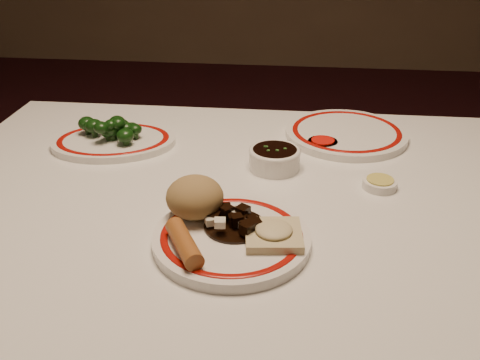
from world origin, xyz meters
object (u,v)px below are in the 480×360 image
object	(u,v)px
soy_bowl	(275,159)
main_plate	(232,238)
stirfry_heap	(235,221)
dining_table	(235,238)
rice_mound	(195,197)
fried_wonton	(274,233)
broccoli_pile	(114,128)
broccoli_plate	(114,141)
spring_roll	(184,243)

from	to	relation	value
soy_bowl	main_plate	bearing A→B (deg)	-100.98
stirfry_heap	dining_table	bearing A→B (deg)	96.67
main_plate	soy_bowl	xyz separation A→B (m)	(0.05, 0.27, 0.01)
dining_table	main_plate	world-z (taller)	main_plate
rice_mound	fried_wonton	size ratio (longest dim) A/B	1.00
dining_table	broccoli_pile	xyz separation A→B (m)	(-0.29, 0.20, 0.13)
stirfry_heap	broccoli_plate	xyz separation A→B (m)	(-0.30, 0.32, -0.02)
main_plate	fried_wonton	distance (m)	0.07
fried_wonton	broccoli_plate	distance (m)	0.51
main_plate	broccoli_pile	bearing A→B (deg)	130.50
rice_mound	stirfry_heap	world-z (taller)	rice_mound
broccoli_plate	broccoli_pile	size ratio (longest dim) A/B	2.07
broccoli_pile	soy_bowl	bearing A→B (deg)	-12.52
spring_roll	stirfry_heap	world-z (taller)	same
broccoli_pile	soy_bowl	xyz separation A→B (m)	(0.35, -0.08, -0.02)
dining_table	broccoli_pile	size ratio (longest dim) A/B	8.23
stirfry_heap	broccoli_pile	size ratio (longest dim) A/B	0.68
dining_table	spring_roll	xyz separation A→B (m)	(-0.05, -0.20, 0.12)
dining_table	stirfry_heap	world-z (taller)	stirfry_heap
dining_table	broccoli_pile	bearing A→B (deg)	145.06
spring_roll	broccoli_plate	bearing A→B (deg)	92.79
rice_mound	broccoli_plate	size ratio (longest dim) A/B	0.31
stirfry_heap	soy_bowl	distance (m)	0.25
stirfry_heap	broccoli_plate	world-z (taller)	stirfry_heap
rice_mound	broccoli_pile	size ratio (longest dim) A/B	0.64
dining_table	spring_roll	size ratio (longest dim) A/B	11.40
dining_table	soy_bowl	xyz separation A→B (m)	(0.07, 0.12, 0.11)
dining_table	fried_wonton	world-z (taller)	fried_wonton
main_plate	rice_mound	world-z (taller)	rice_mound
stirfry_heap	broccoli_plate	size ratio (longest dim) A/B	0.33
spring_roll	broccoli_pile	bearing A→B (deg)	92.20
dining_table	broccoli_plate	size ratio (longest dim) A/B	3.98
fried_wonton	soy_bowl	size ratio (longest dim) A/B	0.93
main_plate	rice_mound	bearing A→B (deg)	142.69
main_plate	soy_bowl	world-z (taller)	soy_bowl
rice_mound	broccoli_pile	xyz separation A→B (m)	(-0.23, 0.30, -0.01)
rice_mound	soy_bowl	xyz separation A→B (m)	(0.12, 0.22, -0.03)
rice_mound	broccoli_pile	distance (m)	0.38
fried_wonton	stirfry_heap	bearing A→B (deg)	156.82
dining_table	stirfry_heap	bearing A→B (deg)	-83.33
main_plate	broccoli_plate	xyz separation A→B (m)	(-0.30, 0.35, -0.00)
dining_table	soy_bowl	world-z (taller)	soy_bowl
broccoli_pile	spring_roll	bearing A→B (deg)	-59.69
spring_roll	broccoli_plate	xyz separation A→B (m)	(-0.24, 0.40, -0.02)
broccoli_plate	soy_bowl	bearing A→B (deg)	-11.90
stirfry_heap	broccoli_pile	xyz separation A→B (m)	(-0.30, 0.33, 0.01)
broccoli_plate	broccoli_pile	distance (m)	0.03
dining_table	rice_mound	world-z (taller)	rice_mound
dining_table	rice_mound	xyz separation A→B (m)	(-0.05, -0.10, 0.14)
rice_mound	stirfry_heap	distance (m)	0.08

